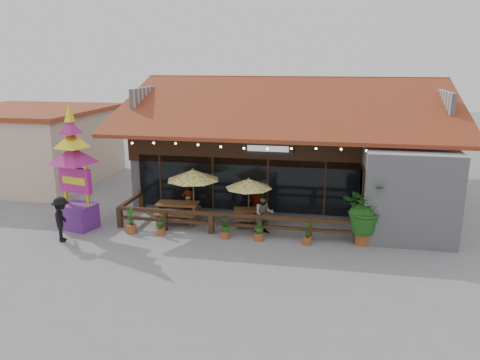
% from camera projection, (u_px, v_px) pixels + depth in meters
% --- Properties ---
extents(ground, '(100.00, 100.00, 0.00)m').
position_uv_depth(ground, '(273.00, 233.00, 19.24)').
color(ground, gray).
rests_on(ground, ground).
extents(restaurant_building, '(15.50, 14.73, 6.09)m').
position_uv_depth(restaurant_building, '(294.00, 151.00, 24.92)').
color(restaurant_building, '#AEADB3').
rests_on(restaurant_building, ground).
extents(patio_railing, '(10.00, 2.60, 0.92)m').
position_uv_depth(patio_railing, '(218.00, 218.00, 19.25)').
color(patio_railing, '#422C17').
rests_on(patio_railing, ground).
extents(neighbor_building, '(8.40, 8.40, 4.22)m').
position_uv_depth(neighbor_building, '(30.00, 144.00, 27.15)').
color(neighbor_building, beige).
rests_on(neighbor_building, ground).
extents(umbrella_left, '(2.51, 2.51, 2.45)m').
position_uv_depth(umbrella_left, '(193.00, 175.00, 20.00)').
color(umbrella_left, brown).
rests_on(umbrella_left, ground).
extents(umbrella_right, '(2.02, 2.02, 2.14)m').
position_uv_depth(umbrella_right, '(249.00, 184.00, 19.67)').
color(umbrella_right, brown).
rests_on(umbrella_right, ground).
extents(picnic_table_left, '(1.91, 1.67, 0.87)m').
position_uv_depth(picnic_table_left, '(178.00, 209.00, 20.47)').
color(picnic_table_left, brown).
rests_on(picnic_table_left, ground).
extents(picnic_table_right, '(1.75, 1.60, 0.72)m').
position_uv_depth(picnic_table_right, '(252.00, 214.00, 20.06)').
color(picnic_table_right, brown).
rests_on(picnic_table_right, ground).
extents(thai_sign_tower, '(2.57, 2.57, 5.69)m').
position_uv_depth(thai_sign_tower, '(73.00, 159.00, 19.10)').
color(thai_sign_tower, '#652487').
rests_on(thai_sign_tower, ground).
extents(tropical_plant, '(2.35, 2.35, 2.46)m').
position_uv_depth(tropical_plant, '(365.00, 209.00, 17.81)').
color(tropical_plant, brown).
rests_on(tropical_plant, ground).
extents(diner_a, '(0.66, 0.59, 1.53)m').
position_uv_depth(diner_a, '(188.00, 200.00, 21.11)').
color(diner_a, '#342010').
rests_on(diner_a, ground).
extents(diner_b, '(0.97, 0.85, 1.69)m').
position_uv_depth(diner_b, '(264.00, 214.00, 19.05)').
color(diner_b, '#342010').
rests_on(diner_b, ground).
extents(diner_c, '(0.98, 0.79, 1.56)m').
position_uv_depth(diner_c, '(257.00, 204.00, 20.49)').
color(diner_c, '#342010').
rests_on(diner_c, ground).
extents(pedestrian, '(1.08, 1.33, 1.79)m').
position_uv_depth(pedestrian, '(62.00, 219.00, 18.23)').
color(pedestrian, black).
rests_on(pedestrian, ground).
extents(planter_a, '(0.43, 0.43, 1.06)m').
position_uv_depth(planter_a, '(131.00, 223.00, 19.18)').
color(planter_a, brown).
rests_on(planter_a, ground).
extents(planter_b, '(0.36, 0.38, 0.87)m').
position_uv_depth(planter_b, '(160.00, 226.00, 18.99)').
color(planter_b, brown).
rests_on(planter_b, ground).
extents(planter_c, '(0.58, 0.51, 0.88)m').
position_uv_depth(planter_c, '(225.00, 226.00, 18.60)').
color(planter_c, brown).
rests_on(planter_c, ground).
extents(planter_d, '(0.48, 0.48, 0.91)m').
position_uv_depth(planter_d, '(259.00, 230.00, 18.40)').
color(planter_d, brown).
rests_on(planter_d, ground).
extents(planter_e, '(0.37, 0.37, 0.91)m').
position_uv_depth(planter_e, '(307.00, 235.00, 18.01)').
color(planter_e, brown).
rests_on(planter_e, ground).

